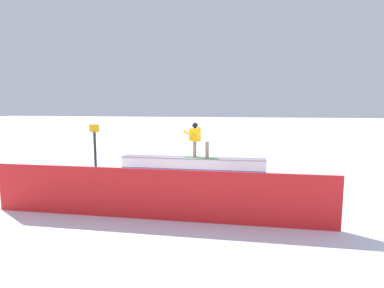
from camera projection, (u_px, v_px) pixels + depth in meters
name	position (u px, v px, depth m)	size (l,w,h in m)	color
ground_plane	(192.00, 173.00, 11.82)	(120.00, 120.00, 0.00)	white
grind_box	(192.00, 166.00, 11.79)	(5.65, 0.65, 0.63)	white
snowboarder	(197.00, 139.00, 11.66)	(1.46, 0.56, 1.36)	#3B9651
safety_fence	(155.00, 194.00, 6.94)	(8.11, 0.06, 1.19)	red
trail_marker	(95.00, 147.00, 11.75)	(0.40, 0.10, 1.92)	#262628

